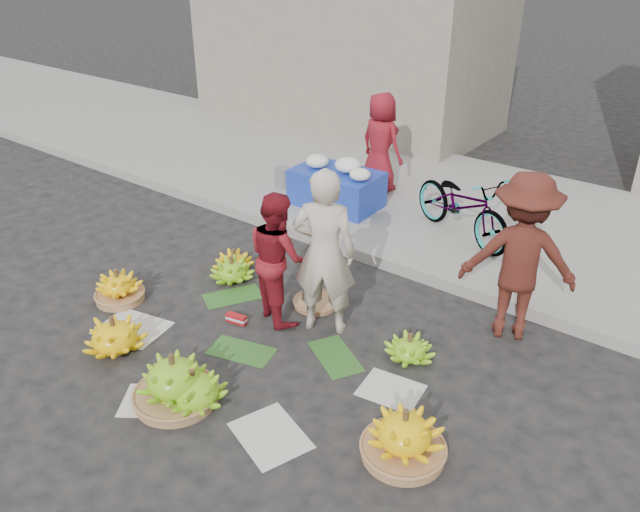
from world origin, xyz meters
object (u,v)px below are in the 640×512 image
Objects in this scene: banana_bunch_4 at (404,436)px; bicycle at (463,205)px; vendor_cream at (324,253)px; banana_bunch_0 at (119,288)px; flower_table at (337,186)px.

banana_bunch_4 is 3.93m from bicycle.
vendor_cream is at bearing -161.77° from bicycle.
banana_bunch_4 is (3.75, -0.09, 0.04)m from banana_bunch_0.
bicycle is (1.91, 0.12, 0.16)m from flower_table.
banana_bunch_0 is 4.36m from bicycle.
vendor_cream is 2.66m from bicycle.
banana_bunch_4 is at bearing -49.70° from flower_table.
banana_bunch_0 is 0.72× the size of banana_bunch_4.
vendor_cream is at bearing 24.11° from banana_bunch_0.
banana_bunch_0 is 0.43× the size of flower_table.
vendor_cream reaches higher than flower_table.
flower_table reaches higher than banana_bunch_4.
flower_table reaches higher than banana_bunch_0.
vendor_cream reaches higher than banana_bunch_0.
bicycle reaches higher than banana_bunch_4.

